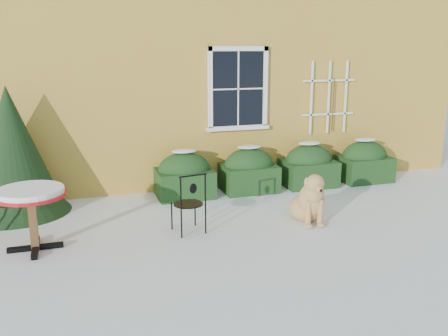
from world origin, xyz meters
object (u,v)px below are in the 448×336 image
object	(u,v)px
evergreen_shrub	(13,163)
patio_chair_near	(189,203)
bistro_table	(31,199)
dog	(310,202)

from	to	relation	value
evergreen_shrub	patio_chair_near	world-z (taller)	evergreen_shrub
evergreen_shrub	patio_chair_near	distance (m)	3.21
evergreen_shrub	bistro_table	distance (m)	1.87
evergreen_shrub	bistro_table	size ratio (longest dim) A/B	2.24
bistro_table	dog	xyz separation A→B (m)	(4.20, -0.13, -0.40)
bistro_table	dog	world-z (taller)	bistro_table
evergreen_shrub	dog	xyz separation A→B (m)	(4.58, -1.96, -0.53)
patio_chair_near	dog	size ratio (longest dim) A/B	0.99
patio_chair_near	dog	bearing A→B (deg)	166.23
bistro_table	dog	bearing A→B (deg)	-1.77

